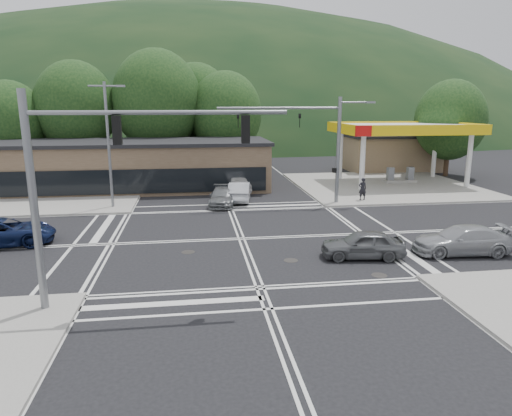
{
  "coord_description": "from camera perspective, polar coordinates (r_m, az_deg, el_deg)",
  "views": [
    {
      "loc": [
        -2.65,
        -24.75,
        7.5
      ],
      "look_at": [
        1.06,
        1.6,
        1.4
      ],
      "focal_mm": 32.0,
      "sensor_mm": 36.0,
      "label": 1
    }
  ],
  "objects": [
    {
      "name": "tree_ne",
      "position": [
        52.11,
        23.13,
        10.07
      ],
      "size": [
        7.2,
        7.2,
        9.99
      ],
      "color": "#382619",
      "rests_on": "ground"
    },
    {
      "name": "pedestrian",
      "position": [
        36.51,
        13.17,
        2.34
      ],
      "size": [
        0.65,
        0.44,
        1.74
      ],
      "primitive_type": "imported",
      "rotation": [
        0.0,
        0.0,
        3.17
      ],
      "color": "black",
      "rests_on": "sidewalk_ne"
    },
    {
      "name": "tree_n_a",
      "position": [
        50.06,
        -21.58,
        11.62
      ],
      "size": [
        8.0,
        8.0,
        11.75
      ],
      "color": "#382619",
      "rests_on": "ground"
    },
    {
      "name": "tree_n_e",
      "position": [
        52.75,
        -7.48,
        12.42
      ],
      "size": [
        8.4,
        8.4,
        11.98
      ],
      "color": "#382619",
      "rests_on": "ground"
    },
    {
      "name": "ground",
      "position": [
        26.0,
        -1.83,
        -3.86
      ],
      "size": [
        120.0,
        120.0,
        0.0
      ],
      "primitive_type": "plane",
      "color": "black",
      "rests_on": "ground"
    },
    {
      "name": "commercial_row",
      "position": [
        42.45,
        -15.25,
        5.01
      ],
      "size": [
        24.0,
        8.0,
        4.0
      ],
      "primitive_type": "cube",
      "color": "brown",
      "rests_on": "ground"
    },
    {
      "name": "gas_station_canopy",
      "position": [
        45.29,
        17.93,
        9.18
      ],
      "size": [
        12.32,
        8.34,
        5.75
      ],
      "color": "silver",
      "rests_on": "ground"
    },
    {
      "name": "tree_n_c",
      "position": [
        48.9,
        -3.81,
        11.7
      ],
      "size": [
        7.6,
        7.6,
        10.87
      ],
      "color": "#382619",
      "rests_on": "ground"
    },
    {
      "name": "streetlight_nw",
      "position": [
        34.33,
        -17.89,
        8.2
      ],
      "size": [
        2.5,
        0.25,
        9.0
      ],
      "color": "slate",
      "rests_on": "ground"
    },
    {
      "name": "sidewalk_nw",
      "position": [
        42.28,
        -24.87,
        1.59
      ],
      "size": [
        16.0,
        16.0,
        0.15
      ],
      "primitive_type": "cube",
      "color": "gray",
      "rests_on": "ground"
    },
    {
      "name": "sidewalk_ne",
      "position": [
        44.12,
        15.71,
        2.74
      ],
      "size": [
        16.0,
        16.0,
        0.15
      ],
      "primitive_type": "cube",
      "color": "gray",
      "rests_on": "ground"
    },
    {
      "name": "car_northbound",
      "position": [
        34.5,
        -4.29,
        1.43
      ],
      "size": [
        2.37,
        4.68,
        1.3
      ],
      "primitive_type": "imported",
      "rotation": [
        0.0,
        0.0,
        -0.13
      ],
      "color": "slate",
      "rests_on": "ground"
    },
    {
      "name": "signal_mast_sw",
      "position": [
        17.13,
        -20.6,
        4.1
      ],
      "size": [
        9.14,
        0.28,
        8.0
      ],
      "color": "slate",
      "rests_on": "ground"
    },
    {
      "name": "car_grey_center",
      "position": [
        23.28,
        13.22,
        -4.43
      ],
      "size": [
        4.29,
        2.19,
        1.4
      ],
      "primitive_type": "imported",
      "rotation": [
        0.0,
        0.0,
        -1.71
      ],
      "color": "#57595C",
      "rests_on": "ground"
    },
    {
      "name": "convenience_store",
      "position": [
        54.95,
        16.49,
        6.54
      ],
      "size": [
        10.0,
        6.0,
        3.8
      ],
      "primitive_type": "cube",
      "color": "#846B4F",
      "rests_on": "ground"
    },
    {
      "name": "tree_n_d",
      "position": [
        50.83,
        -28.39,
        9.52
      ],
      "size": [
        6.8,
        6.8,
        9.76
      ],
      "color": "#382619",
      "rests_on": "ground"
    },
    {
      "name": "car_silver_east",
      "position": [
        25.55,
        24.36,
        -3.67
      ],
      "size": [
        5.11,
        2.46,
        1.43
      ],
      "primitive_type": "imported",
      "rotation": [
        0.0,
        0.0,
        -1.66
      ],
      "color": "#989A9E",
      "rests_on": "ground"
    },
    {
      "name": "car_queue_a",
      "position": [
        36.02,
        -2.06,
        2.12
      ],
      "size": [
        2.31,
        4.8,
        1.52
      ],
      "primitive_type": "imported",
      "rotation": [
        0.0,
        0.0,
        2.98
      ],
      "color": "#B8BBC0",
      "rests_on": "ground"
    },
    {
      "name": "car_blue_west",
      "position": [
        28.17,
        -29.1,
        -2.66
      ],
      "size": [
        5.59,
        3.2,
        1.47
      ],
      "primitive_type": "imported",
      "rotation": [
        0.0,
        0.0,
        1.72
      ],
      "color": "#0E193F",
      "rests_on": "ground"
    },
    {
      "name": "hill_north",
      "position": [
        115.02,
        -6.76,
        9.08
      ],
      "size": [
        252.0,
        126.0,
        140.0
      ],
      "primitive_type": "ellipsoid",
      "color": "black",
      "rests_on": "ground"
    },
    {
      "name": "car_queue_b",
      "position": [
        39.49,
        -2.6,
        3.15
      ],
      "size": [
        2.68,
        5.02,
        1.63
      ],
      "primitive_type": "imported",
      "rotation": [
        0.0,
        0.0,
        3.31
      ],
      "color": "#BAB9B5",
      "rests_on": "ground"
    },
    {
      "name": "signal_mast_ne",
      "position": [
        34.4,
        8.3,
        8.73
      ],
      "size": [
        11.65,
        0.3,
        8.0
      ],
      "color": "slate",
      "rests_on": "ground"
    },
    {
      "name": "tree_n_b",
      "position": [
        48.87,
        -12.26,
        12.97
      ],
      "size": [
        9.0,
        9.0,
        12.98
      ],
      "color": "#382619",
      "rests_on": "ground"
    }
  ]
}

